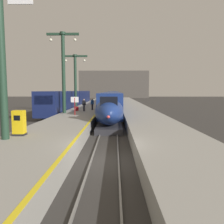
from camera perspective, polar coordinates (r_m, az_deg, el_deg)
ground_plane at (r=12.33m, az=-1.88°, el=-12.83°), size 260.00×260.00×0.00m
platform_left at (r=36.88m, az=-6.42°, el=0.34°), size 4.80×110.00×1.05m
platform_right at (r=36.76m, az=6.21°, el=0.32°), size 4.80×110.00×1.05m
platform_left_safety_stripe at (r=36.62m, az=-2.89°, el=1.16°), size 0.20×107.80×0.01m
rail_main_left at (r=39.40m, az=-1.15°, el=0.03°), size 0.08×110.00×0.12m
rail_main_right at (r=39.37m, az=1.04°, el=0.03°), size 0.08×110.00×0.12m
rail_secondary_left at (r=40.48m, az=-12.68°, el=0.04°), size 0.08×110.00×0.12m
rail_secondary_right at (r=40.16m, az=-10.60°, el=0.04°), size 0.08×110.00×0.12m
highspeed_train_main at (r=55.01m, az=0.17°, el=3.62°), size 2.92×74.77×3.60m
regional_train_adjacent at (r=45.34m, az=-10.27°, el=3.30°), size 2.85×36.60×3.80m
station_column_near at (r=14.43m, az=-26.85°, el=17.16°), size 4.00×0.68×9.67m
station_column_mid at (r=28.58m, az=-12.56°, el=11.76°), size 4.00×0.68×10.03m
station_column_far at (r=36.56m, az=-9.54°, el=9.28°), size 4.00×0.68×8.63m
passenger_near_edge at (r=30.60m, az=-7.31°, el=2.09°), size 0.54×0.34×1.69m
passenger_mid_platform at (r=32.39m, az=-5.17°, el=2.31°), size 0.42×0.44×1.69m
rolling_suitcase at (r=31.15m, az=-9.09°, el=0.86°), size 0.40×0.22×0.98m
ticket_machine_yellow at (r=15.14m, az=-23.04°, el=-2.85°), size 0.76×0.62×1.60m
departure_info_board at (r=25.76m, az=-9.69°, el=2.55°), size 0.90×0.10×2.12m
terminus_back_wall at (r=113.73m, az=0.47°, el=7.19°), size 36.00×2.00×14.00m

